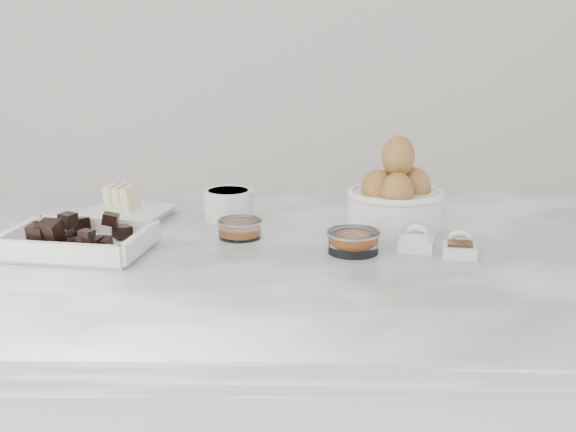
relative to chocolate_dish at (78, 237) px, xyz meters
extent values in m
cube|color=white|center=(0.28, 0.03, -0.04)|extent=(1.20, 0.80, 0.04)
cube|color=white|center=(0.00, 0.00, -0.02)|extent=(0.21, 0.17, 0.01)
cube|color=white|center=(0.03, 0.20, -0.02)|extent=(0.15, 0.15, 0.01)
cube|color=white|center=(0.03, 0.20, -0.01)|extent=(0.16, 0.16, 0.00)
cylinder|color=white|center=(0.20, 0.19, 0.00)|extent=(0.08, 0.08, 0.05)
cylinder|color=white|center=(0.20, 0.19, 0.02)|extent=(0.07, 0.07, 0.01)
cylinder|color=white|center=(0.47, 0.13, 0.01)|extent=(0.15, 0.15, 0.06)
torus|color=white|center=(0.47, 0.13, 0.03)|extent=(0.16, 0.16, 0.01)
ellipsoid|color=olive|center=(0.50, 0.14, 0.04)|extent=(0.05, 0.05, 0.07)
ellipsoid|color=olive|center=(0.44, 0.13, 0.04)|extent=(0.05, 0.05, 0.07)
ellipsoid|color=olive|center=(0.48, 0.16, 0.04)|extent=(0.05, 0.05, 0.07)
ellipsoid|color=olive|center=(0.47, 0.10, 0.04)|extent=(0.05, 0.05, 0.07)
ellipsoid|color=olive|center=(0.48, 0.13, 0.09)|extent=(0.05, 0.05, 0.07)
cylinder|color=white|center=(0.23, 0.08, -0.01)|extent=(0.07, 0.07, 0.03)
torus|color=white|center=(0.23, 0.08, 0.00)|extent=(0.07, 0.07, 0.01)
cylinder|color=orange|center=(0.23, 0.08, -0.01)|extent=(0.05, 0.05, 0.01)
cylinder|color=white|center=(0.40, 0.00, -0.01)|extent=(0.07, 0.07, 0.03)
torus|color=white|center=(0.40, 0.00, 0.01)|extent=(0.08, 0.08, 0.01)
ellipsoid|color=orange|center=(0.40, 0.00, -0.01)|extent=(0.05, 0.05, 0.02)
cube|color=white|center=(0.55, -0.02, -0.01)|extent=(0.05, 0.05, 0.02)
cube|color=#331C0B|center=(0.55, -0.02, 0.00)|extent=(0.04, 0.03, 0.00)
torus|color=white|center=(0.55, 0.00, 0.00)|extent=(0.04, 0.03, 0.03)
cube|color=white|center=(0.49, 0.01, -0.01)|extent=(0.06, 0.05, 0.02)
cube|color=white|center=(0.49, 0.01, 0.00)|extent=(0.04, 0.04, 0.00)
torus|color=white|center=(0.49, 0.03, 0.00)|extent=(0.04, 0.04, 0.04)
camera|label=1|loc=(0.31, -1.11, 0.31)|focal=50.00mm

